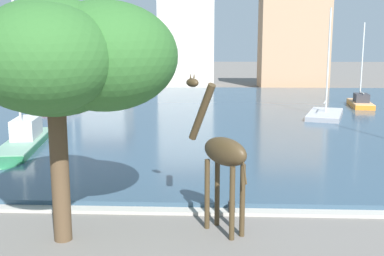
% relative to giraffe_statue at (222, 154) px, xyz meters
% --- Properties ---
extents(harbor_water, '(82.17, 44.05, 0.29)m').
position_rel_giraffe_statue_xyz_m(harbor_water, '(-2.39, 23.74, -2.31)').
color(harbor_water, '#334C60').
rests_on(harbor_water, ground).
extents(quay_edge_coping, '(82.17, 0.50, 0.12)m').
position_rel_giraffe_statue_xyz_m(quay_edge_coping, '(-2.39, 1.46, -2.40)').
color(quay_edge_coping, '#ADA89E').
rests_on(quay_edge_coping, ground).
extents(giraffe_statue, '(2.12, 2.32, 4.81)m').
position_rel_giraffe_statue_xyz_m(giraffe_statue, '(0.00, 0.00, 0.00)').
color(giraffe_statue, '#42331E').
rests_on(giraffe_statue, ground).
extents(sailboat_teal, '(2.82, 9.37, 5.94)m').
position_rel_giraffe_statue_xyz_m(sailboat_teal, '(-15.07, 34.16, -2.10)').
color(sailboat_teal, teal).
rests_on(sailboat_teal, ground).
extents(sailboat_grey, '(4.08, 6.72, 8.37)m').
position_rel_giraffe_statue_xyz_m(sailboat_grey, '(8.43, 21.88, -2.08)').
color(sailboat_grey, '#939399').
rests_on(sailboat_grey, ground).
extents(sailboat_green, '(2.97, 8.88, 9.07)m').
position_rel_giraffe_statue_xyz_m(sailboat_green, '(-10.33, 9.92, -1.88)').
color(sailboat_green, '#236B42').
rests_on(sailboat_green, ground).
extents(sailboat_orange, '(2.34, 6.12, 7.60)m').
position_rel_giraffe_statue_xyz_m(sailboat_orange, '(12.90, 28.09, -1.94)').
color(sailboat_orange, orange).
rests_on(sailboat_orange, ground).
extents(sailboat_red, '(3.48, 9.49, 9.13)m').
position_rel_giraffe_statue_xyz_m(sailboat_red, '(-12.74, 26.77, -1.97)').
color(sailboat_red, red).
rests_on(sailboat_red, ground).
extents(shade_tree, '(5.90, 6.55, 6.98)m').
position_rel_giraffe_statue_xyz_m(shade_tree, '(-4.49, -0.73, 2.85)').
color(shade_tree, brown).
rests_on(shade_tree, ground).
extents(mooring_bollard, '(0.24, 0.24, 0.50)m').
position_rel_giraffe_statue_xyz_m(mooring_bollard, '(0.38, 1.31, -2.21)').
color(mooring_bollard, '#232326').
rests_on(mooring_bollard, ground).
extents(townhouse_end_terrace, '(5.82, 7.38, 8.12)m').
position_rel_giraffe_statue_xyz_m(townhouse_end_terrace, '(-14.49, 48.41, 1.62)').
color(townhouse_end_terrace, beige).
rests_on(townhouse_end_terrace, ground).
extents(townhouse_corner_house, '(7.64, 7.45, 12.84)m').
position_rel_giraffe_statue_xyz_m(townhouse_corner_house, '(-3.86, 51.37, 3.98)').
color(townhouse_corner_house, beige).
rests_on(townhouse_corner_house, ground).
extents(townhouse_wide_warehouse, '(8.98, 6.43, 12.66)m').
position_rel_giraffe_statue_xyz_m(townhouse_wide_warehouse, '(10.45, 49.80, 3.89)').
color(townhouse_wide_warehouse, tan).
rests_on(townhouse_wide_warehouse, ground).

